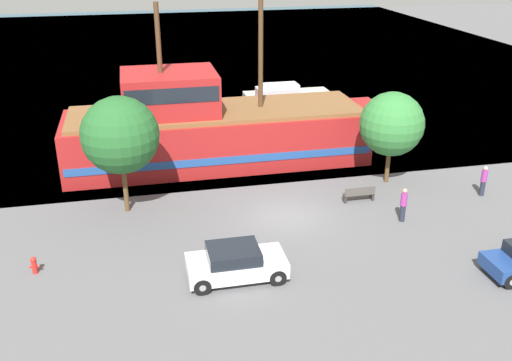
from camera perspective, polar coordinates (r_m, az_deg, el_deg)
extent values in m
plane|color=#5B5B5E|center=(28.65, 2.99, -3.58)|extent=(160.00, 160.00, 0.00)
plane|color=#33566B|center=(70.12, -6.65, 12.72)|extent=(80.00, 80.00, 0.00)
cube|color=#A31E1E|center=(34.98, -3.90, 4.31)|extent=(18.07, 5.45, 3.09)
cube|color=#234C93|center=(35.13, -3.88, 3.60)|extent=(17.71, 5.53, 0.45)
cube|color=#A31E1E|center=(37.37, 10.91, 5.96)|extent=(1.40, 3.00, 2.17)
cube|color=brown|center=(34.46, -3.98, 6.93)|extent=(17.35, 5.01, 0.25)
cube|color=#A31E1E|center=(33.84, -8.64, 8.72)|extent=(5.42, 4.36, 2.37)
cube|color=black|center=(33.75, -8.67, 9.30)|extent=(5.15, 4.42, 0.85)
cylinder|color=#4C331E|center=(34.06, 0.47, 13.37)|extent=(0.28, 0.28, 7.35)
cylinder|color=#4C331E|center=(33.38, -9.63, 11.87)|extent=(0.28, 0.28, 6.25)
cube|color=#B7B2A8|center=(47.79, 3.10, 8.29)|extent=(7.08, 2.10, 0.94)
cube|color=silver|center=(47.45, 2.49, 9.20)|extent=(2.83, 1.64, 0.68)
cube|color=black|center=(47.67, 3.50, 9.25)|extent=(0.12, 1.47, 0.55)
cube|color=maroon|center=(44.76, 2.84, 7.31)|extent=(7.85, 2.09, 1.06)
cube|color=silver|center=(44.33, 2.13, 8.59)|extent=(3.14, 1.63, 1.07)
cube|color=black|center=(44.56, 3.32, 8.65)|extent=(0.12, 1.47, 0.85)
cube|color=white|center=(23.52, -1.97, -8.49)|extent=(4.02, 1.92, 0.64)
cube|color=black|center=(23.20, -2.29, -7.31)|extent=(2.09, 1.73, 0.51)
cylinder|color=black|center=(23.21, 2.18, -9.67)|extent=(0.70, 0.22, 0.70)
cylinder|color=gray|center=(23.21, 2.18, -9.67)|extent=(0.27, 0.25, 0.27)
cylinder|color=black|center=(24.64, 1.17, -7.50)|extent=(0.70, 0.22, 0.70)
cylinder|color=gray|center=(24.64, 1.17, -7.50)|extent=(0.27, 0.25, 0.27)
cylinder|color=black|center=(22.75, -5.39, -10.53)|extent=(0.70, 0.22, 0.70)
cylinder|color=gray|center=(22.75, -5.39, -10.53)|extent=(0.27, 0.25, 0.27)
cylinder|color=black|center=(24.20, -5.92, -8.26)|extent=(0.70, 0.22, 0.70)
cylinder|color=gray|center=(24.20, -5.92, -8.26)|extent=(0.27, 0.25, 0.27)
cylinder|color=black|center=(25.14, 24.13, -9.15)|extent=(0.68, 0.22, 0.68)
cylinder|color=gray|center=(25.14, 24.13, -9.15)|extent=(0.26, 0.25, 0.26)
cylinder|color=black|center=(26.18, 22.21, -7.44)|extent=(0.68, 0.22, 0.68)
cylinder|color=gray|center=(26.18, 22.21, -7.44)|extent=(0.26, 0.25, 0.26)
cylinder|color=red|center=(25.68, -21.26, -8.08)|extent=(0.22, 0.22, 0.56)
sphere|color=red|center=(25.50, -21.38, -7.40)|extent=(0.25, 0.25, 0.25)
cylinder|color=red|center=(25.69, -21.63, -8.05)|extent=(0.10, 0.09, 0.09)
cylinder|color=red|center=(25.63, -20.92, -8.01)|extent=(0.10, 0.09, 0.09)
cube|color=#4C4742|center=(30.51, 10.23, -1.29)|extent=(1.65, 0.45, 0.05)
cube|color=#4C4742|center=(30.25, 10.39, -1.05)|extent=(1.65, 0.06, 0.40)
cube|color=#2D2D2D|center=(30.33, 8.86, -1.81)|extent=(0.12, 0.36, 0.40)
cube|color=#2D2D2D|center=(30.89, 11.51, -1.53)|extent=(0.12, 0.36, 0.40)
cylinder|color=#232838|center=(28.88, 14.43, -3.18)|extent=(0.27, 0.27, 0.85)
cylinder|color=#99338C|center=(28.56, 14.58, -1.82)|extent=(0.32, 0.32, 0.66)
sphere|color=tan|center=(28.38, 14.67, -1.02)|extent=(0.23, 0.23, 0.23)
cylinder|color=#232838|center=(33.00, 21.69, -0.73)|extent=(0.27, 0.27, 0.83)
cylinder|color=#99338C|center=(32.73, 21.88, 0.44)|extent=(0.32, 0.32, 0.64)
sphere|color=beige|center=(32.57, 21.99, 1.14)|extent=(0.22, 0.22, 0.22)
cylinder|color=brown|center=(29.38, -12.92, -0.81)|extent=(0.24, 0.24, 2.46)
sphere|color=#235B28|center=(28.36, -13.44, 4.43)|extent=(3.80, 3.80, 3.80)
cylinder|color=brown|center=(32.96, 13.02, 1.43)|extent=(0.24, 0.24, 1.94)
sphere|color=#337A38|center=(32.13, 13.42, 5.51)|extent=(3.53, 3.53, 3.53)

